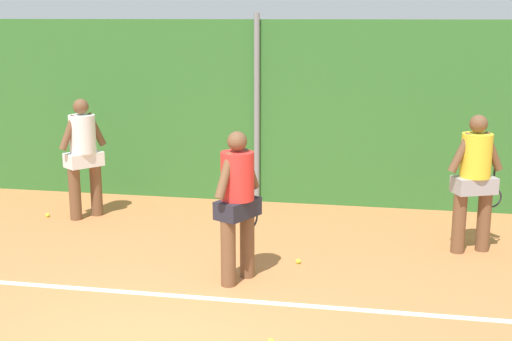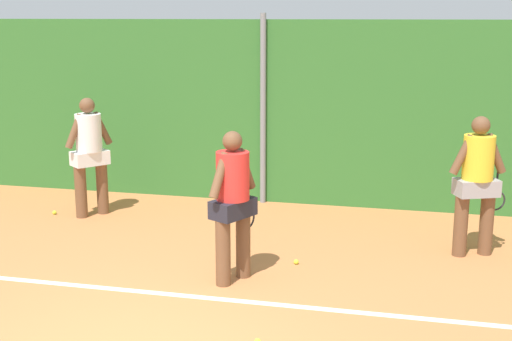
% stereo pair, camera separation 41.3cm
% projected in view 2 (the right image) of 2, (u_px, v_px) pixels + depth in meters
% --- Properties ---
extents(ground_plane, '(30.27, 30.27, 0.00)m').
position_uv_depth(ground_plane, '(190.00, 288.00, 8.21)').
color(ground_plane, '#C67542').
extents(hedge_fence_backdrop, '(19.67, 0.25, 3.13)m').
position_uv_depth(hedge_fence_backdrop, '(265.00, 112.00, 11.80)').
color(hedge_fence_backdrop, '#33702D').
rests_on(hedge_fence_backdrop, ground_plane).
extents(fence_post_center, '(0.10, 0.10, 3.23)m').
position_uv_depth(fence_post_center, '(263.00, 110.00, 11.62)').
color(fence_post_center, gray).
rests_on(fence_post_center, ground_plane).
extents(court_baseline_paint, '(14.38, 0.10, 0.01)m').
position_uv_depth(court_baseline_paint, '(184.00, 296.00, 7.99)').
color(court_baseline_paint, white).
rests_on(court_baseline_paint, ground_plane).
extents(player_foreground_near, '(0.54, 0.79, 1.87)m').
position_uv_depth(player_foreground_near, '(233.00, 198.00, 8.22)').
color(player_foreground_near, brown).
rests_on(player_foreground_near, ground_plane).
extents(player_midcourt, '(0.79, 0.51, 1.91)m').
position_uv_depth(player_midcourt, '(477.00, 179.00, 9.13)').
color(player_midcourt, brown).
rests_on(player_midcourt, ground_plane).
extents(player_backcourt_far, '(0.61, 0.66, 1.92)m').
position_uv_depth(player_backcourt_far, '(89.00, 150.00, 10.97)').
color(player_backcourt_far, brown).
rests_on(player_backcourt_far, ground_plane).
extents(tennis_ball_2, '(0.07, 0.07, 0.07)m').
position_uv_depth(tennis_ball_2, '(54.00, 213.00, 11.23)').
color(tennis_ball_2, '#CCDB33').
rests_on(tennis_ball_2, ground_plane).
extents(tennis_ball_5, '(0.07, 0.07, 0.07)m').
position_uv_depth(tennis_ball_5, '(296.00, 262.00, 8.99)').
color(tennis_ball_5, '#CCDB33').
rests_on(tennis_ball_5, ground_plane).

